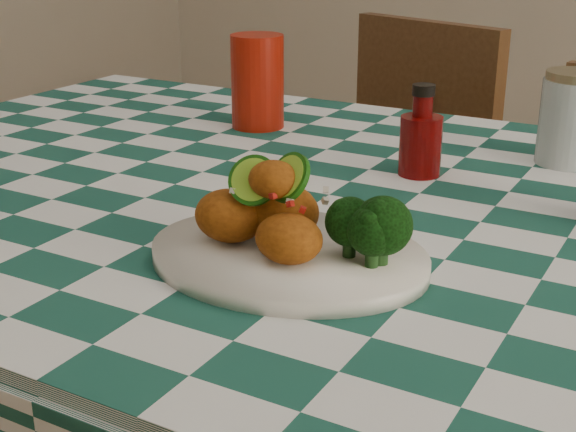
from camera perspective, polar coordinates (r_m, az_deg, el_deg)
The scene contains 7 objects.
plate at distance 0.85m, azimuth -0.00°, elevation -2.90°, with size 0.30×0.24×0.02m, color white, non-canonical shape.
fried_chicken_pile at distance 0.83m, azimuth -0.71°, elevation 0.80°, with size 0.15×0.11×0.09m, color #9E4C0F, non-canonical shape.
broccoli_side at distance 0.81m, azimuth 5.19°, elevation -0.92°, with size 0.09×0.09×0.07m, color black, non-canonical shape.
red_tumbler at distance 1.40m, azimuth -2.19°, elevation 9.54°, with size 0.09×0.09×0.16m, color #9D1608.
ketchup_bottle at distance 1.15m, azimuth 9.46°, elevation 6.03°, with size 0.06×0.06×0.13m, color #5B0504, non-canonical shape.
mason_jar at distance 1.26m, azimuth 19.59°, elevation 6.57°, with size 0.09×0.09×0.14m, color #B2BCBA, non-canonical shape.
wooden_chair_left at distance 1.89m, azimuth 5.54°, elevation -0.61°, with size 0.41×0.43×0.91m, color #472814, non-canonical shape.
Camera 1 is at (0.45, -0.90, 1.13)m, focal length 50.00 mm.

